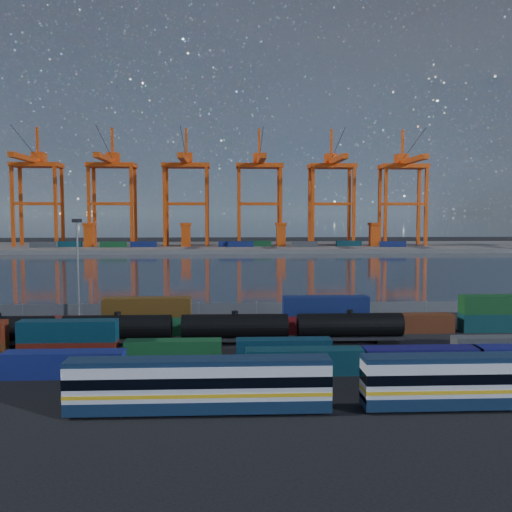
{
  "coord_description": "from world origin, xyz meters",
  "views": [
    {
      "loc": [
        -4.79,
        -70.03,
        17.47
      ],
      "look_at": [
        0.0,
        30.0,
        10.0
      ],
      "focal_mm": 40.0,
      "sensor_mm": 36.0,
      "label": 1
    }
  ],
  "objects": [
    {
      "name": "tanker_string",
      "position": [
        -27.27,
        5.13,
        2.26
      ],
      "size": [
        92.16,
        3.15,
        4.51
      ],
      "color": "black",
      "rests_on": "ground"
    },
    {
      "name": "quay_containers",
      "position": [
        -11.0,
        195.46,
        3.3
      ],
      "size": [
        172.58,
        10.99,
        2.6
      ],
      "color": "navy",
      "rests_on": "far_quay"
    },
    {
      "name": "distant_mountains",
      "position": [
        63.02,
        1600.0,
        220.29
      ],
      "size": [
        2470.0,
        1100.0,
        520.0
      ],
      "color": "#1E2630",
      "rests_on": "ground"
    },
    {
      "name": "container_row_mid",
      "position": [
        -4.64,
        -2.86,
        1.65
      ],
      "size": [
        140.53,
        2.32,
        4.95
      ],
      "color": "#3E4144",
      "rests_on": "ground"
    },
    {
      "name": "straddle_carriers",
      "position": [
        -2.5,
        200.0,
        7.82
      ],
      "size": [
        140.0,
        7.0,
        11.1
      ],
      "color": "#E1490F",
      "rests_on": "far_quay"
    },
    {
      "name": "far_quay",
      "position": [
        0.0,
        210.0,
        1.0
      ],
      "size": [
        700.0,
        70.0,
        2.0
      ],
      "primitive_type": "cube",
      "color": "#514F4C",
      "rests_on": "ground"
    },
    {
      "name": "harbor_water",
      "position": [
        0.0,
        105.0,
        0.01
      ],
      "size": [
        700.0,
        700.0,
        0.0
      ],
      "primitive_type": "plane",
      "color": "#2C333F",
      "rests_on": "ground"
    },
    {
      "name": "ground",
      "position": [
        0.0,
        0.0,
        0.0
      ],
      "size": [
        700.0,
        700.0,
        0.0
      ],
      "primitive_type": "plane",
      "color": "black",
      "rests_on": "ground"
    },
    {
      "name": "yard_light_mast",
      "position": [
        -30.0,
        26.0,
        9.3
      ],
      "size": [
        1.6,
        0.4,
        16.6
      ],
      "color": "slate",
      "rests_on": "ground"
    },
    {
      "name": "waterfront_fence",
      "position": [
        -0.0,
        28.0,
        1.0
      ],
      "size": [
        160.12,
        0.12,
        2.2
      ],
      "color": "#595B5E",
      "rests_on": "ground"
    },
    {
      "name": "container_row_south",
      "position": [
        -12.84,
        -9.19,
        1.66
      ],
      "size": [
        139.66,
        2.6,
        5.54
      ],
      "color": "#3C3E41",
      "rests_on": "ground"
    },
    {
      "name": "container_row_north",
      "position": [
        17.48,
        11.76,
        2.13
      ],
      "size": [
        127.84,
        2.54,
        5.42
      ],
      "color": "navy",
      "rests_on": "ground"
    },
    {
      "name": "gantry_cranes",
      "position": [
        -7.5,
        203.46,
        35.64
      ],
      "size": [
        197.37,
        42.94,
        58.15
      ],
      "color": "#E1490F",
      "rests_on": "ground"
    },
    {
      "name": "passenger_train",
      "position": [
        18.57,
        -21.06,
        2.45
      ],
      "size": [
        75.04,
        2.84,
        4.88
      ],
      "color": "silver",
      "rests_on": "ground"
    }
  ]
}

